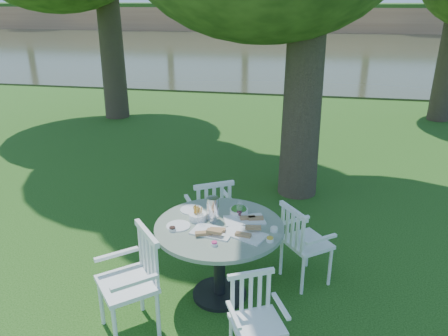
{
  "coord_description": "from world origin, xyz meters",
  "views": [
    {
      "loc": [
        1.01,
        -4.99,
        2.9
      ],
      "look_at": [
        0.0,
        0.2,
        0.85
      ],
      "focal_mm": 35.0,
      "sensor_mm": 36.0,
      "label": 1
    }
  ],
  "objects": [
    {
      "name": "tableware",
      "position": [
        0.23,
        -1.21,
        0.87
      ],
      "size": [
        1.08,
        0.79,
        0.24
      ],
      "color": "white",
      "rests_on": "table"
    },
    {
      "name": "table",
      "position": [
        0.24,
        -1.28,
        0.65
      ],
      "size": [
        1.27,
        1.27,
        0.83
      ],
      "color": "black",
      "rests_on": "ground"
    },
    {
      "name": "chair_nw",
      "position": [
        -0.03,
        -0.44,
        0.56
      ],
      "size": [
        0.64,
        0.63,
        0.95
      ],
      "rotation": [
        0.0,
        0.0,
        -2.62
      ],
      "color": "white",
      "rests_on": "ground"
    },
    {
      "name": "ground",
      "position": [
        0.0,
        0.0,
        0.0
      ],
      "size": [
        140.0,
        140.0,
        0.0
      ],
      "primitive_type": "plane",
      "color": "#123A0C",
      "rests_on": "ground"
    },
    {
      "name": "chair_se",
      "position": [
        0.69,
        -2.05,
        0.47
      ],
      "size": [
        0.53,
        0.52,
        0.8
      ],
      "rotation": [
        0.0,
        0.0,
        0.46
      ],
      "color": "white",
      "rests_on": "ground"
    },
    {
      "name": "chair_sw",
      "position": [
        -0.4,
        -1.88,
        0.58
      ],
      "size": [
        0.68,
        0.69,
        0.99
      ],
      "rotation": [
        0.0,
        0.0,
        -0.85
      ],
      "color": "white",
      "rests_on": "ground"
    },
    {
      "name": "chair_ne",
      "position": [
        1.03,
        -0.88,
        0.53
      ],
      "size": [
        0.62,
        0.62,
        0.9
      ],
      "rotation": [
        0.0,
        0.0,
        -4.06
      ],
      "color": "white",
      "rests_on": "ground"
    },
    {
      "name": "river",
      "position": [
        0.0,
        23.0,
        0.0
      ],
      "size": [
        100.0,
        28.0,
        0.12
      ],
      "primitive_type": "cube",
      "color": "#2F331E",
      "rests_on": "ground"
    }
  ]
}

